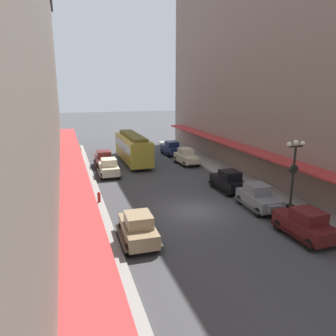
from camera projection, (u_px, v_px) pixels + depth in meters
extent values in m
plane|color=#424244|center=(193.00, 211.00, 23.47)|extent=(200.00, 200.00, 0.00)
cube|color=#99968E|center=(88.00, 223.00, 21.22)|extent=(3.00, 60.00, 0.15)
cube|color=#99968E|center=(281.00, 199.00, 25.68)|extent=(3.00, 60.00, 0.15)
cube|color=slate|center=(27.00, 67.00, 18.03)|extent=(2.50, 60.00, 19.66)
cube|color=#BF3333|center=(75.00, 181.00, 20.33)|extent=(1.80, 54.00, 0.16)
cube|color=gray|center=(326.00, 44.00, 23.64)|extent=(2.50, 60.00, 23.66)
cube|color=#BF3333|center=(290.00, 163.00, 25.15)|extent=(1.80, 54.00, 0.16)
cube|color=#997F5B|center=(138.00, 230.00, 18.58)|extent=(1.80, 3.94, 0.80)
cube|color=#997F5B|center=(139.00, 220.00, 18.16)|extent=(1.48, 1.74, 0.70)
cube|color=#8C9EA8|center=(139.00, 220.00, 18.16)|extent=(1.41, 1.70, 0.42)
cube|color=#997F5B|center=(131.00, 216.00, 20.55)|extent=(0.94, 0.38, 0.52)
cube|color=#4C3F2D|center=(122.00, 237.00, 18.40)|extent=(0.33, 3.51, 0.12)
cube|color=#4C3F2D|center=(154.00, 233.00, 18.92)|extent=(0.33, 3.51, 0.12)
cylinder|color=black|center=(121.00, 229.00, 19.72)|extent=(0.24, 0.69, 0.68)
cylinder|color=black|center=(146.00, 226.00, 20.17)|extent=(0.24, 0.69, 0.68)
cylinder|color=black|center=(128.00, 250.00, 17.18)|extent=(0.24, 0.69, 0.68)
cylinder|color=black|center=(158.00, 246.00, 17.63)|extent=(0.24, 0.69, 0.68)
cube|color=#591919|center=(304.00, 226.00, 19.12)|extent=(1.76, 3.92, 0.80)
cube|color=#591919|center=(309.00, 216.00, 18.71)|extent=(1.46, 1.72, 0.70)
cube|color=#8C9EA8|center=(309.00, 216.00, 18.71)|extent=(1.39, 1.69, 0.42)
cube|color=#591919|center=(281.00, 213.00, 21.07)|extent=(0.94, 0.37, 0.52)
cube|color=black|center=(290.00, 233.00, 18.91)|extent=(0.29, 3.51, 0.12)
cube|color=black|center=(316.00, 229.00, 19.50)|extent=(0.29, 3.51, 0.12)
cylinder|color=black|center=(278.00, 225.00, 20.22)|extent=(0.23, 0.68, 0.68)
cylinder|color=black|center=(299.00, 222.00, 20.73)|extent=(0.23, 0.68, 0.68)
cylinder|color=black|center=(309.00, 245.00, 17.72)|extent=(0.23, 0.68, 0.68)
cylinder|color=black|center=(332.00, 240.00, 18.22)|extent=(0.23, 0.68, 0.68)
cube|color=beige|center=(186.00, 158.00, 37.57)|extent=(1.84, 3.96, 0.80)
cube|color=beige|center=(186.00, 151.00, 37.62)|extent=(1.50, 1.75, 0.70)
cube|color=#8C9EA8|center=(186.00, 151.00, 37.62)|extent=(1.43, 1.71, 0.42)
cube|color=beige|center=(194.00, 161.00, 35.62)|extent=(0.95, 0.39, 0.52)
cube|color=#6D6856|center=(194.00, 160.00, 37.97)|extent=(0.37, 3.52, 0.12)
cube|color=#6D6856|center=(179.00, 161.00, 37.34)|extent=(0.37, 3.52, 0.12)
cylinder|color=black|center=(198.00, 163.00, 36.69)|extent=(0.24, 0.69, 0.68)
cylinder|color=black|center=(185.00, 164.00, 36.16)|extent=(0.24, 0.69, 0.68)
cylinder|color=black|center=(188.00, 159.00, 39.18)|extent=(0.24, 0.69, 0.68)
cylinder|color=black|center=(176.00, 159.00, 38.65)|extent=(0.24, 0.69, 0.68)
cube|color=#19234C|center=(171.00, 149.00, 42.79)|extent=(1.84, 3.96, 0.80)
cube|color=#19234C|center=(172.00, 144.00, 42.38)|extent=(1.50, 1.75, 0.70)
cube|color=#8C9EA8|center=(172.00, 144.00, 42.38)|extent=(1.43, 1.72, 0.42)
cube|color=#19234C|center=(166.00, 146.00, 44.72)|extent=(0.95, 0.39, 0.52)
cube|color=black|center=(164.00, 152.00, 42.55)|extent=(0.37, 3.52, 0.12)
cube|color=black|center=(178.00, 151.00, 43.18)|extent=(0.37, 3.52, 0.12)
cylinder|color=black|center=(162.00, 151.00, 43.86)|extent=(0.25, 0.69, 0.68)
cylinder|color=black|center=(173.00, 150.00, 44.40)|extent=(0.25, 0.69, 0.68)
cylinder|color=black|center=(169.00, 155.00, 41.38)|extent=(0.25, 0.69, 0.68)
cylinder|color=black|center=(181.00, 154.00, 41.91)|extent=(0.25, 0.69, 0.68)
cube|color=slate|center=(258.00, 200.00, 23.68)|extent=(1.88, 3.98, 0.80)
cube|color=slate|center=(257.00, 189.00, 23.73)|extent=(1.52, 1.77, 0.70)
cube|color=#8C9EA8|center=(257.00, 189.00, 23.73)|extent=(1.45, 1.73, 0.42)
cube|color=slate|center=(275.00, 209.00, 21.67)|extent=(0.95, 0.40, 0.52)
cube|color=#393A3D|center=(269.00, 202.00, 24.00)|extent=(0.41, 3.52, 0.12)
cube|color=#393A3D|center=(246.00, 205.00, 23.51)|extent=(0.41, 3.52, 0.12)
cylinder|color=black|center=(278.00, 210.00, 22.70)|extent=(0.25, 0.69, 0.68)
cylinder|color=black|center=(258.00, 212.00, 22.29)|extent=(0.25, 0.69, 0.68)
cylinder|color=black|center=(258.00, 198.00, 25.26)|extent=(0.25, 0.69, 0.68)
cylinder|color=black|center=(239.00, 200.00, 24.85)|extent=(0.25, 0.69, 0.68)
cube|color=black|center=(228.00, 183.00, 27.91)|extent=(1.74, 3.92, 0.80)
cube|color=black|center=(230.00, 175.00, 27.50)|extent=(1.46, 1.71, 0.70)
cube|color=#8C9EA8|center=(230.00, 175.00, 27.50)|extent=(1.38, 1.68, 0.42)
cube|color=black|center=(217.00, 176.00, 29.86)|extent=(0.94, 0.37, 0.52)
cube|color=black|center=(218.00, 187.00, 27.70)|extent=(0.27, 3.51, 0.12)
cube|color=black|center=(238.00, 185.00, 28.28)|extent=(0.27, 3.51, 0.12)
cylinder|color=black|center=(213.00, 183.00, 29.02)|extent=(0.23, 0.68, 0.68)
cylinder|color=black|center=(229.00, 182.00, 29.51)|extent=(0.23, 0.68, 0.68)
cylinder|color=black|center=(227.00, 193.00, 26.50)|extent=(0.23, 0.68, 0.68)
cylinder|color=black|center=(244.00, 191.00, 27.00)|extent=(0.23, 0.68, 0.68)
cube|color=beige|center=(109.00, 169.00, 32.58)|extent=(1.75, 3.92, 0.80)
cube|color=beige|center=(109.00, 162.00, 32.17)|extent=(1.46, 1.72, 0.70)
cube|color=#8C9EA8|center=(109.00, 162.00, 32.17)|extent=(1.39, 1.68, 0.42)
cube|color=beige|center=(106.00, 164.00, 34.54)|extent=(0.94, 0.37, 0.52)
cube|color=#6D6856|center=(99.00, 173.00, 32.39)|extent=(0.29, 3.51, 0.12)
cube|color=#6D6856|center=(118.00, 171.00, 32.93)|extent=(0.29, 3.51, 0.12)
cylinder|color=black|center=(100.00, 170.00, 33.71)|extent=(0.23, 0.68, 0.68)
cylinder|color=black|center=(115.00, 169.00, 34.18)|extent=(0.23, 0.68, 0.68)
cylinder|color=black|center=(102.00, 177.00, 31.18)|extent=(0.23, 0.68, 0.68)
cylinder|color=black|center=(119.00, 175.00, 31.64)|extent=(0.23, 0.68, 0.68)
cube|color=#591919|center=(104.00, 160.00, 36.46)|extent=(1.73, 3.91, 0.80)
cube|color=#591919|center=(104.00, 154.00, 36.04)|extent=(1.45, 1.71, 0.70)
cube|color=#8C9EA8|center=(104.00, 154.00, 36.04)|extent=(1.38, 1.68, 0.42)
cube|color=#591919|center=(102.00, 156.00, 38.42)|extent=(0.94, 0.37, 0.52)
cube|color=black|center=(95.00, 164.00, 36.26)|extent=(0.26, 3.51, 0.12)
cube|color=black|center=(112.00, 162.00, 36.81)|extent=(0.26, 3.51, 0.12)
cylinder|color=black|center=(96.00, 162.00, 37.58)|extent=(0.22, 0.68, 0.68)
cylinder|color=black|center=(110.00, 161.00, 38.05)|extent=(0.22, 0.68, 0.68)
cylinder|color=black|center=(98.00, 167.00, 35.06)|extent=(0.22, 0.68, 0.68)
cylinder|color=black|center=(113.00, 166.00, 35.53)|extent=(0.22, 0.68, 0.68)
cube|color=gold|center=(133.00, 149.00, 37.95)|extent=(2.60, 9.63, 2.70)
cube|color=brown|center=(133.00, 136.00, 37.57)|extent=(1.59, 8.66, 0.36)
cube|color=#8C9EA8|center=(133.00, 145.00, 37.83)|extent=(2.62, 8.86, 0.95)
cube|color=black|center=(139.00, 167.00, 35.67)|extent=(2.01, 1.22, 0.40)
cube|color=black|center=(128.00, 157.00, 40.97)|extent=(2.01, 1.22, 0.40)
cube|color=black|center=(290.00, 208.00, 22.97)|extent=(0.44, 0.44, 0.50)
cylinder|color=black|center=(293.00, 176.00, 22.40)|extent=(0.16, 0.16, 4.20)
cube|color=black|center=(296.00, 146.00, 21.89)|extent=(1.10, 0.10, 0.10)
sphere|color=white|center=(289.00, 144.00, 21.68)|extent=(0.32, 0.32, 0.32)
sphere|color=white|center=(303.00, 143.00, 22.01)|extent=(0.32, 0.32, 0.32)
sphere|color=white|center=(296.00, 142.00, 21.82)|extent=(0.36, 0.36, 0.36)
cylinder|color=black|center=(294.00, 169.00, 22.28)|extent=(0.64, 0.18, 0.64)
cylinder|color=silver|center=(293.00, 169.00, 22.37)|extent=(0.56, 0.02, 0.56)
cylinder|color=#B21E19|center=(99.00, 198.00, 24.77)|extent=(0.24, 0.24, 0.70)
sphere|color=#B21E19|center=(99.00, 193.00, 24.68)|extent=(0.20, 0.20, 0.20)
cylinder|color=slate|center=(80.00, 156.00, 39.38)|extent=(0.24, 0.24, 0.85)
cube|color=#8C6647|center=(80.00, 151.00, 39.21)|extent=(0.36, 0.22, 0.56)
sphere|color=brown|center=(79.00, 147.00, 39.11)|extent=(0.22, 0.22, 0.22)
cylinder|color=black|center=(79.00, 146.00, 39.08)|extent=(0.28, 0.28, 0.04)
cylinder|color=slate|center=(76.00, 210.00, 22.12)|extent=(0.24, 0.24, 0.85)
cube|color=#8C6647|center=(75.00, 200.00, 21.95)|extent=(0.36, 0.22, 0.56)
sphere|color=brown|center=(75.00, 195.00, 21.85)|extent=(0.22, 0.22, 0.22)
cylinder|color=#4C4238|center=(71.00, 202.00, 23.62)|extent=(0.24, 0.24, 0.85)
cube|color=maroon|center=(71.00, 193.00, 23.45)|extent=(0.36, 0.22, 0.56)
sphere|color=brown|center=(70.00, 188.00, 23.36)|extent=(0.22, 0.22, 0.22)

